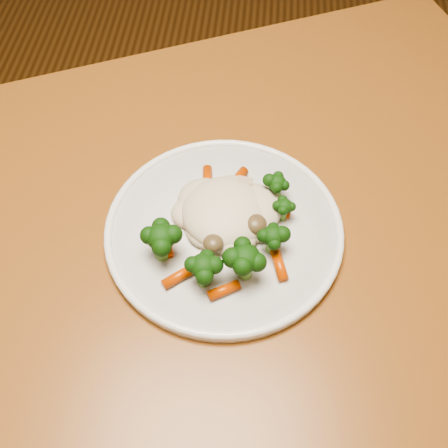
% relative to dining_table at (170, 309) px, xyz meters
% --- Properties ---
extents(dining_table, '(1.38, 1.18, 0.75)m').
position_rel_dining_table_xyz_m(dining_table, '(0.00, 0.00, 0.00)').
color(dining_table, brown).
rests_on(dining_table, ground).
extents(plate, '(0.29, 0.29, 0.01)m').
position_rel_dining_table_xyz_m(plate, '(0.07, 0.06, 0.11)').
color(plate, silver).
rests_on(plate, dining_table).
extents(meal, '(0.18, 0.19, 0.05)m').
position_rel_dining_table_xyz_m(meal, '(0.07, 0.05, 0.14)').
color(meal, beige).
rests_on(meal, plate).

